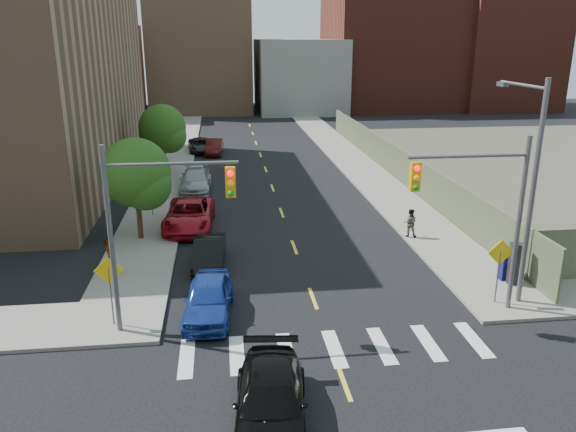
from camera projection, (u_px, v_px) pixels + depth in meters
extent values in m
plane|color=black|center=(359.00, 424.00, 15.79)|extent=(160.00, 160.00, 0.00)
cube|color=gray|center=(178.00, 149.00, 54.11)|extent=(3.50, 73.00, 0.15)
cube|color=gray|center=(335.00, 145.00, 55.88)|extent=(3.50, 73.00, 0.15)
cube|color=#6C714F|center=(395.00, 162.00, 42.98)|extent=(0.12, 44.00, 2.50)
cube|color=#592319|center=(84.00, 70.00, 77.62)|extent=(14.00, 18.00, 12.00)
cube|color=#8C6B4C|center=(201.00, 57.00, 80.88)|extent=(14.00, 16.00, 15.00)
cube|color=gray|center=(299.00, 75.00, 81.35)|extent=(12.00, 16.00, 10.00)
cube|color=#592319|center=(389.00, 53.00, 83.92)|extent=(18.00, 18.00, 16.00)
cube|color=#592319|center=(498.00, 46.00, 83.56)|extent=(14.00, 16.00, 18.00)
cylinder|color=#8C6B4C|center=(528.00, 11.00, 82.49)|extent=(1.80, 1.80, 28.00)
cylinder|color=#59595E|center=(111.00, 244.00, 19.54)|extent=(0.18, 0.18, 7.00)
cylinder|color=#59595E|center=(172.00, 164.00, 18.94)|extent=(4.50, 0.12, 0.12)
cube|color=#E5A50C|center=(230.00, 182.00, 19.38)|extent=(0.35, 0.30, 1.05)
cylinder|color=#59595E|center=(518.00, 227.00, 21.25)|extent=(0.18, 0.18, 7.00)
cylinder|color=#59595E|center=(469.00, 156.00, 20.14)|extent=(4.50, 0.12, 0.12)
cube|color=#E5A50C|center=(415.00, 177.00, 20.13)|extent=(0.35, 0.30, 1.05)
cylinder|color=#59595E|center=(532.00, 198.00, 21.50)|extent=(0.20, 0.20, 9.00)
cylinder|color=#59595E|center=(523.00, 85.00, 21.85)|extent=(0.12, 3.50, 0.12)
cube|color=#59595E|center=(503.00, 84.00, 23.40)|extent=(0.25, 0.60, 0.18)
cylinder|color=#59595E|center=(111.00, 298.00, 20.68)|extent=(0.06, 0.06, 2.40)
cube|color=yellow|center=(109.00, 271.00, 20.34)|extent=(1.06, 0.04, 1.06)
cylinder|color=#59595E|center=(497.00, 278.00, 22.39)|extent=(0.06, 0.06, 2.40)
cube|color=yellow|center=(501.00, 252.00, 22.06)|extent=(1.06, 0.04, 1.06)
cylinder|color=#59595E|center=(152.00, 198.00, 33.44)|extent=(0.06, 0.06, 2.40)
cube|color=yellow|center=(150.00, 180.00, 33.10)|extent=(1.06, 0.04, 1.06)
cylinder|color=#332114|center=(139.00, 217.00, 29.60)|extent=(0.28, 0.28, 2.64)
sphere|color=#214B15|center=(136.00, 173.00, 28.87)|extent=(3.60, 3.60, 3.60)
sphere|color=#214B15|center=(146.00, 185.00, 28.82)|extent=(2.64, 2.64, 2.64)
sphere|color=#214B15|center=(129.00, 179.00, 29.33)|extent=(2.88, 2.88, 2.88)
cylinder|color=#332114|center=(164.00, 158.00, 43.78)|extent=(0.28, 0.28, 2.64)
sphere|color=#214B15|center=(162.00, 128.00, 43.05)|extent=(3.60, 3.60, 3.60)
sphere|color=#214B15|center=(169.00, 136.00, 43.00)|extent=(2.64, 2.64, 2.64)
sphere|color=#214B15|center=(158.00, 132.00, 43.51)|extent=(2.88, 2.88, 2.88)
imported|color=navy|center=(208.00, 298.00, 21.69)|extent=(2.13, 4.55, 1.51)
imported|color=black|center=(209.00, 253.00, 26.46)|extent=(1.64, 4.16, 1.35)
imported|color=maroon|center=(189.00, 215.00, 31.68)|extent=(2.91, 5.83, 1.59)
imported|color=#9B9DA3|center=(196.00, 181.00, 39.34)|extent=(2.25, 5.20, 1.49)
imported|color=#B6B6B6|center=(196.00, 174.00, 41.02)|extent=(2.01, 4.67, 1.57)
imported|color=#450D10|center=(214.00, 147.00, 51.68)|extent=(1.76, 4.27, 1.37)
imported|color=black|center=(200.00, 145.00, 52.71)|extent=(2.54, 4.82, 1.29)
imported|color=black|center=(271.00, 402.00, 15.57)|extent=(2.53, 5.18, 1.45)
cube|color=navy|center=(505.00, 269.00, 24.72)|extent=(0.54, 0.44, 0.93)
cylinder|color=navy|center=(506.00, 259.00, 24.57)|extent=(0.51, 0.29, 0.48)
cube|color=black|center=(516.00, 264.00, 24.13)|extent=(0.63, 0.55, 1.85)
imported|color=gray|center=(110.00, 258.00, 24.87)|extent=(0.45, 0.66, 1.78)
imported|color=gray|center=(410.00, 223.00, 29.92)|extent=(0.89, 0.78, 1.53)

